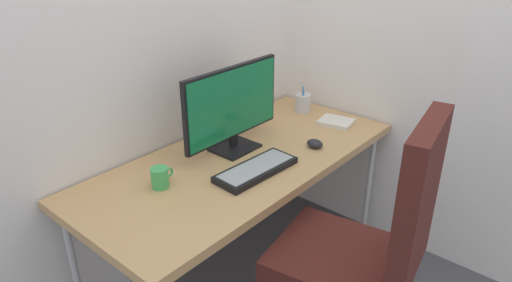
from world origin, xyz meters
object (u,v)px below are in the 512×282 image
at_px(pen_holder, 303,103).
at_px(office_chair, 365,248).
at_px(monitor, 233,106).
at_px(coffee_mug, 160,177).
at_px(mouse, 315,144).
at_px(notebook, 336,122).
at_px(keyboard, 256,169).

bearing_deg(pen_holder, office_chair, -132.50).
relative_size(monitor, coffee_mug, 5.50).
distance_m(mouse, notebook, 0.33).
height_order(mouse, notebook, mouse).
bearing_deg(monitor, keyboard, -115.14).
bearing_deg(mouse, monitor, 128.63).
relative_size(keyboard, notebook, 2.30).
distance_m(office_chair, keyboard, 0.57).
relative_size(office_chair, keyboard, 2.83).
xyz_separation_m(monitor, coffee_mug, (-0.46, -0.02, -0.18)).
bearing_deg(monitor, notebook, -20.27).
bearing_deg(keyboard, coffee_mug, 147.63).
bearing_deg(office_chair, mouse, 51.49).
bearing_deg(keyboard, mouse, -8.19).
xyz_separation_m(office_chair, mouse, (0.40, 0.50, 0.13)).
distance_m(keyboard, mouse, 0.38).
distance_m(mouse, pen_holder, 0.49).
bearing_deg(office_chair, coffee_mug, 112.67).
bearing_deg(notebook, keyboard, 170.84).
xyz_separation_m(monitor, keyboard, (-0.11, -0.24, -0.20)).
bearing_deg(notebook, monitor, 148.73).
relative_size(pen_holder, coffee_mug, 1.66).
height_order(office_chair, notebook, office_chair).
height_order(keyboard, mouse, mouse).
distance_m(office_chair, mouse, 0.66).
relative_size(keyboard, pen_holder, 2.24).
distance_m(office_chair, coffee_mug, 0.86).
relative_size(mouse, pen_holder, 0.46).
xyz_separation_m(monitor, notebook, (0.59, -0.22, -0.21)).
bearing_deg(keyboard, office_chair, -92.37).
bearing_deg(monitor, coffee_mug, -177.69).
distance_m(office_chair, pen_holder, 1.14).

